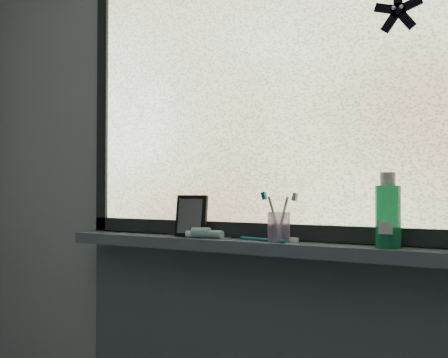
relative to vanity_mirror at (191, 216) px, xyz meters
name	(u,v)px	position (x,y,z in m)	size (l,w,h in m)	color
wall_back	(279,172)	(0.31, 0.07, 0.16)	(3.00, 0.01, 2.50)	#9EA3A8
windowsill	(270,247)	(0.31, 0.00, -0.09)	(1.62, 0.14, 0.04)	#4B5464
window_pane	(276,89)	(0.31, 0.05, 0.44)	(1.50, 0.01, 1.00)	silver
frame_bottom	(276,231)	(0.31, 0.05, -0.04)	(1.60, 0.03, 0.05)	black
frame_left	(104,108)	(-0.47, 0.05, 0.44)	(0.05, 0.03, 1.10)	black
starfish_sticker	(398,10)	(0.71, 0.04, 0.63)	(0.15, 0.02, 0.15)	black
vanity_mirror	(191,216)	(0.00, 0.00, 0.00)	(0.12, 0.06, 0.15)	black
toothpaste_tube	(206,233)	(0.07, -0.02, -0.06)	(0.20, 0.04, 0.04)	silver
toothbrush_cup	(279,227)	(0.34, -0.01, -0.03)	(0.07, 0.07, 0.10)	#B495C5
toothbrush_lying	(263,239)	(0.29, -0.01, -0.07)	(0.23, 0.02, 0.02)	#0B5D67
mouthwash_bottle	(388,210)	(0.69, -0.02, 0.03)	(0.07, 0.07, 0.18)	#1D985A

